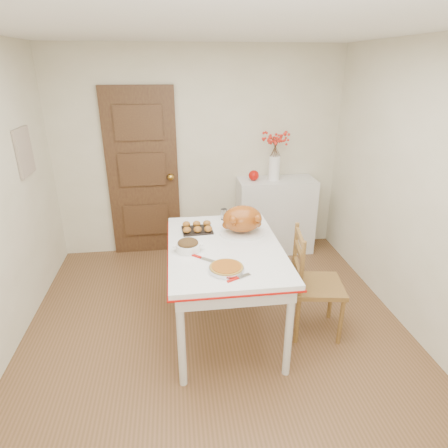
{
  "coord_description": "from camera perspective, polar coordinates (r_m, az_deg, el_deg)",
  "views": [
    {
      "loc": [
        -0.31,
        -2.63,
        2.27
      ],
      "look_at": [
        0.08,
        0.29,
        1.03
      ],
      "focal_mm": 30.47,
      "sensor_mm": 36.0,
      "label": 1
    }
  ],
  "objects": [
    {
      "name": "floor",
      "position": [
        3.49,
        -0.63,
        -17.78
      ],
      "size": [
        3.5,
        4.0,
        0.0
      ],
      "primitive_type": "cube",
      "color": "brown",
      "rests_on": "ground"
    },
    {
      "name": "photo_board",
      "position": [
        4.15,
        -27.78,
        9.57
      ],
      "size": [
        0.03,
        0.35,
        0.45
      ],
      "primitive_type": "cube",
      "color": "#ADA28B",
      "rests_on": "ground"
    },
    {
      "name": "turkey_platter",
      "position": [
        3.4,
        2.76,
        0.54
      ],
      "size": [
        0.43,
        0.35,
        0.26
      ],
      "primitive_type": null,
      "rotation": [
        0.0,
        0.0,
        -0.05
      ],
      "color": "#904918",
      "rests_on": "kitchen_table"
    },
    {
      "name": "stuffing_dish",
      "position": [
        3.14,
        -5.42,
        -3.22
      ],
      "size": [
        0.26,
        0.2,
        0.1
      ],
      "primitive_type": null,
      "rotation": [
        0.0,
        0.0,
        0.02
      ],
      "color": "brown",
      "rests_on": "kitchen_table"
    },
    {
      "name": "ceiling",
      "position": [
        2.66,
        -0.89,
        27.79
      ],
      "size": [
        3.5,
        4.0,
        0.0
      ],
      "primitive_type": "cube",
      "color": "white",
      "rests_on": "ground"
    },
    {
      "name": "pie_server",
      "position": [
        2.76,
        2.24,
        -8.03
      ],
      "size": [
        0.21,
        0.14,
        0.01
      ],
      "primitive_type": null,
      "rotation": [
        0.0,
        0.0,
        0.47
      ],
      "color": "silver",
      "rests_on": "kitchen_table"
    },
    {
      "name": "wall_back",
      "position": [
        4.75,
        -3.68,
        10.4
      ],
      "size": [
        3.5,
        0.0,
        2.5
      ],
      "primitive_type": "cube",
      "color": "beige",
      "rests_on": "ground"
    },
    {
      "name": "sideboard",
      "position": [
        4.92,
        7.67,
        1.27
      ],
      "size": [
        0.96,
        0.43,
        0.96
      ],
      "primitive_type": "cube",
      "color": "silver",
      "rests_on": "floor"
    },
    {
      "name": "chair_oak",
      "position": [
        3.48,
        13.88,
        -8.62
      ],
      "size": [
        0.5,
        0.5,
        0.99
      ],
      "primitive_type": null,
      "rotation": [
        0.0,
        0.0,
        1.41
      ],
      "color": "olive",
      "rests_on": "floor"
    },
    {
      "name": "kitchen_table",
      "position": [
        3.44,
        0.11,
        -9.65
      ],
      "size": [
        0.97,
        1.42,
        0.85
      ],
      "primitive_type": null,
      "color": "white",
      "rests_on": "floor"
    },
    {
      "name": "drinking_glass",
      "position": [
        3.75,
        0.0,
        1.47
      ],
      "size": [
        0.08,
        0.08,
        0.11
      ],
      "primitive_type": "cylinder",
      "rotation": [
        0.0,
        0.0,
        -0.23
      ],
      "color": "white",
      "rests_on": "kitchen_table"
    },
    {
      "name": "rolls_tray",
      "position": [
        3.5,
        -4.05,
        -0.51
      ],
      "size": [
        0.29,
        0.23,
        0.07
      ],
      "primitive_type": null,
      "rotation": [
        0.0,
        0.0,
        0.07
      ],
      "color": "#9B5B1E",
      "rests_on": "kitchen_table"
    },
    {
      "name": "shaker_pair",
      "position": [
        3.75,
        4.53,
        1.2
      ],
      "size": [
        0.09,
        0.06,
        0.09
      ],
      "primitive_type": null,
      "rotation": [
        0.0,
        0.0,
        -0.27
      ],
      "color": "white",
      "rests_on": "kitchen_table"
    },
    {
      "name": "pumpkin_pie",
      "position": [
        2.84,
        0.37,
        -6.57
      ],
      "size": [
        0.29,
        0.29,
        0.05
      ],
      "primitive_type": "cylinder",
      "rotation": [
        0.0,
        0.0,
        0.13
      ],
      "color": "#924A11",
      "rests_on": "kitchen_table"
    },
    {
      "name": "door_back",
      "position": [
        4.78,
        -12.05,
        7.3
      ],
      "size": [
        0.85,
        0.06,
        2.06
      ],
      "primitive_type": "cube",
      "color": "#371F15",
      "rests_on": "ground"
    },
    {
      "name": "apple",
      "position": [
        4.68,
        4.49,
        7.28
      ],
      "size": [
        0.13,
        0.13,
        0.13
      ],
      "primitive_type": "sphere",
      "color": "#AD0B05",
      "rests_on": "sideboard"
    },
    {
      "name": "carving_knife",
      "position": [
        3.01,
        -2.91,
        -5.23
      ],
      "size": [
        0.24,
        0.22,
        0.01
      ],
      "primitive_type": null,
      "rotation": [
        0.0,
        0.0,
        -0.71
      ],
      "color": "silver",
      "rests_on": "kitchen_table"
    },
    {
      "name": "berry_vase",
      "position": [
        4.68,
        7.65,
        10.19
      ],
      "size": [
        0.31,
        0.31,
        0.61
      ],
      "primitive_type": null,
      "color": "white",
      "rests_on": "sideboard"
    },
    {
      "name": "wall_right",
      "position": [
        3.49,
        29.14,
        2.89
      ],
      "size": [
        0.0,
        4.0,
        2.5
      ],
      "primitive_type": "cube",
      "color": "beige",
      "rests_on": "ground"
    }
  ]
}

